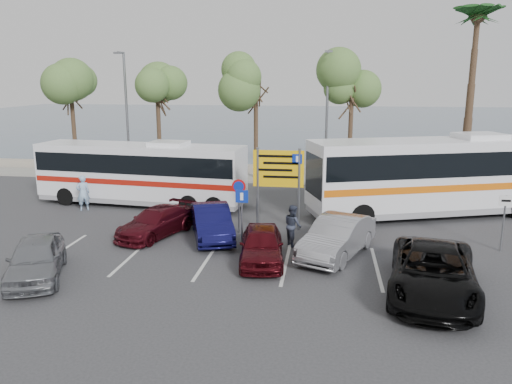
# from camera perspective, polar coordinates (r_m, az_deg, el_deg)

# --- Properties ---
(ground) EXTENTS (120.00, 120.00, 0.00)m
(ground) POSITION_cam_1_polar(r_m,az_deg,el_deg) (19.29, -1.39, -6.85)
(ground) COLOR #313134
(ground) RESTS_ON ground
(kerb_strip) EXTENTS (44.00, 2.40, 0.15)m
(kerb_strip) POSITION_cam_1_polar(r_m,az_deg,el_deg) (32.69, 2.60, 1.50)
(kerb_strip) COLOR gray
(kerb_strip) RESTS_ON ground
(seawall) EXTENTS (48.00, 0.80, 0.60)m
(seawall) POSITION_cam_1_polar(r_m,az_deg,el_deg) (34.60, 2.92, 2.51)
(seawall) COLOR gray
(seawall) RESTS_ON ground
(sea) EXTENTS (140.00, 140.00, 0.00)m
(sea) POSITION_cam_1_polar(r_m,az_deg,el_deg) (78.24, 5.83, 8.02)
(sea) COLOR #415C68
(sea) RESTS_ON ground
(tree_far_left) EXTENTS (3.20, 3.20, 7.60)m
(tree_far_left) POSITION_cam_1_polar(r_m,az_deg,el_deg) (36.15, -20.48, 11.79)
(tree_far_left) COLOR #382619
(tree_far_left) RESTS_ON kerb_strip
(tree_left) EXTENTS (3.20, 3.20, 7.20)m
(tree_left) POSITION_cam_1_polar(r_m,az_deg,el_deg) (33.75, -11.24, 11.77)
(tree_left) COLOR #382619
(tree_left) RESTS_ON kerb_strip
(tree_mid) EXTENTS (3.20, 3.20, 8.00)m
(tree_mid) POSITION_cam_1_polar(r_m,az_deg,el_deg) (32.23, -0.01, 13.12)
(tree_mid) COLOR #382619
(tree_mid) RESTS_ON kerb_strip
(tree_right) EXTENTS (3.20, 3.20, 7.40)m
(tree_right) POSITION_cam_1_polar(r_m,az_deg,el_deg) (31.95, 10.95, 12.02)
(tree_right) COLOR #382619
(tree_right) RESTS_ON kerb_strip
(palm_tree) EXTENTS (4.80, 4.80, 11.20)m
(palm_tree) POSITION_cam_1_polar(r_m,az_deg,el_deg) (33.20, 24.00, 17.62)
(palm_tree) COLOR #382619
(palm_tree) RESTS_ON kerb_strip
(street_lamp_left) EXTENTS (0.45, 1.15, 8.01)m
(street_lamp_left) POSITION_cam_1_polar(r_m,az_deg,el_deg) (34.06, -14.63, 9.24)
(street_lamp_left) COLOR slate
(street_lamp_left) RESTS_ON kerb_strip
(street_lamp_right) EXTENTS (0.45, 1.15, 8.01)m
(street_lamp_right) POSITION_cam_1_polar(r_m,az_deg,el_deg) (31.49, 8.11, 9.26)
(street_lamp_right) COLOR slate
(street_lamp_right) RESTS_ON kerb_strip
(direction_sign) EXTENTS (2.20, 0.12, 3.60)m
(direction_sign) POSITION_cam_1_polar(r_m,az_deg,el_deg) (21.59, 2.58, 1.97)
(direction_sign) COLOR slate
(direction_sign) RESTS_ON ground
(sign_no_stop) EXTENTS (0.60, 0.08, 2.35)m
(sign_no_stop) POSITION_cam_1_polar(r_m,az_deg,el_deg) (21.19, -1.97, -0.60)
(sign_no_stop) COLOR slate
(sign_no_stop) RESTS_ON ground
(sign_parking) EXTENTS (0.50, 0.07, 2.25)m
(sign_parking) POSITION_cam_1_polar(r_m,az_deg,el_deg) (19.63, -1.62, -2.01)
(sign_parking) COLOR slate
(sign_parking) RESTS_ON ground
(sign_taxi) EXTENTS (0.50, 0.07, 2.20)m
(sign_taxi) POSITION_cam_1_polar(r_m,az_deg,el_deg) (21.18, 26.51, -2.40)
(sign_taxi) COLOR slate
(sign_taxi) RESTS_ON ground
(lane_markings) EXTENTS (12.02, 4.20, 0.01)m
(lane_markings) POSITION_cam_1_polar(r_m,az_deg,el_deg) (18.58, -5.40, -7.67)
(lane_markings) COLOR silver
(lane_markings) RESTS_ON ground
(coach_bus_left) EXTENTS (11.09, 3.46, 3.40)m
(coach_bus_left) POSITION_cam_1_polar(r_m,az_deg,el_deg) (26.65, -13.02, 1.87)
(coach_bus_left) COLOR white
(coach_bus_left) RESTS_ON ground
(coach_bus_right) EXTENTS (12.86, 6.67, 3.95)m
(coach_bus_right) POSITION_cam_1_polar(r_m,az_deg,el_deg) (25.45, 20.31, 1.48)
(coach_bus_right) COLOR white
(coach_bus_right) RESTS_ON ground
(car_silver_a) EXTENTS (3.07, 4.35, 1.38)m
(car_silver_a) POSITION_cam_1_polar(r_m,az_deg,el_deg) (18.15, -23.85, -6.97)
(car_silver_a) COLOR gray
(car_silver_a) RESTS_ON ground
(car_blue) EXTENTS (2.74, 4.45, 1.38)m
(car_blue) POSITION_cam_1_polar(r_m,az_deg,el_deg) (20.77, -5.08, -3.44)
(car_blue) COLOR #0E0E41
(car_blue) RESTS_ON ground
(car_maroon) EXTENTS (3.00, 4.39, 1.18)m
(car_maroon) POSITION_cam_1_polar(r_m,az_deg,el_deg) (21.46, -11.34, -3.39)
(car_maroon) COLOR #490C14
(car_maroon) RESTS_ON ground
(car_red) EXTENTS (1.97, 3.97, 1.30)m
(car_red) POSITION_cam_1_polar(r_m,az_deg,el_deg) (18.06, 0.64, -6.04)
(car_red) COLOR #450910
(car_red) RESTS_ON ground
(suv_black) EXTENTS (3.40, 5.79, 1.51)m
(suv_black) POSITION_cam_1_polar(r_m,az_deg,el_deg) (16.26, 19.58, -8.61)
(suv_black) COLOR black
(suv_black) RESTS_ON ground
(car_silver_b) EXTENTS (3.17, 4.73, 1.47)m
(car_silver_b) POSITION_cam_1_polar(r_m,az_deg,el_deg) (18.89, 9.28, -5.08)
(car_silver_b) COLOR gray
(car_silver_b) RESTS_ON ground
(pedestrian_near) EXTENTS (0.78, 0.73, 1.79)m
(pedestrian_near) POSITION_cam_1_polar(r_m,az_deg,el_deg) (26.46, -19.16, -0.10)
(pedestrian_near) COLOR #9BBFE2
(pedestrian_near) RESTS_ON ground
(pedestrian_far) EXTENTS (0.94, 1.00, 1.65)m
(pedestrian_far) POSITION_cam_1_polar(r_m,az_deg,el_deg) (19.86, 4.25, -3.79)
(pedestrian_far) COLOR #2F3547
(pedestrian_far) RESTS_ON ground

